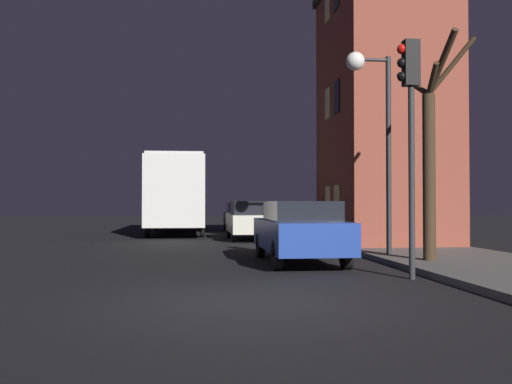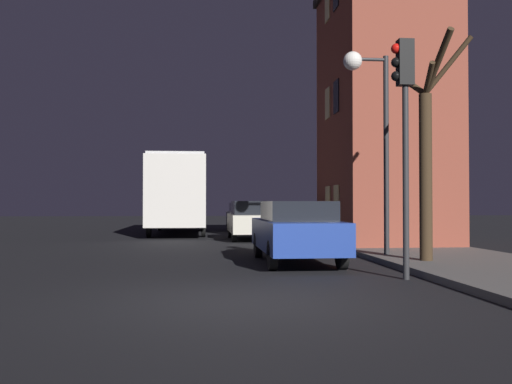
# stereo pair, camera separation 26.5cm
# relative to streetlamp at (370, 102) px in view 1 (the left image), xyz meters

# --- Properties ---
(ground_plane) EXTENTS (120.00, 120.00, 0.00)m
(ground_plane) POSITION_rel_streetlamp_xyz_m (-3.74, -5.96, -4.15)
(ground_plane) COLOR black
(brick_building) EXTENTS (3.87, 5.48, 9.32)m
(brick_building) POSITION_rel_streetlamp_xyz_m (1.95, 4.64, 0.67)
(brick_building) COLOR brown
(brick_building) RESTS_ON sidewalk
(streetlamp) EXTENTS (1.22, 0.50, 5.35)m
(streetlamp) POSITION_rel_streetlamp_xyz_m (0.00, 0.00, 0.00)
(streetlamp) COLOR #28282B
(streetlamp) RESTS_ON sidewalk
(traffic_light) EXTENTS (0.43, 0.24, 4.68)m
(traffic_light) POSITION_rel_streetlamp_xyz_m (-0.46, -3.90, -0.82)
(traffic_light) COLOR #28282B
(traffic_light) RESTS_ON ground
(bare_tree) EXTENTS (1.50, 2.12, 5.17)m
(bare_tree) POSITION_rel_streetlamp_xyz_m (0.86, -1.81, -1.53)
(bare_tree) COLOR #382819
(bare_tree) RESTS_ON sidewalk
(bus) EXTENTS (2.56, 10.15, 3.64)m
(bus) POSITION_rel_streetlamp_xyz_m (-5.44, 13.85, -1.99)
(bus) COLOR beige
(bus) RESTS_ON ground
(car_near_lane) EXTENTS (1.75, 4.76, 1.53)m
(car_near_lane) POSITION_rel_streetlamp_xyz_m (-2.04, -0.65, -3.34)
(car_near_lane) COLOR navy
(car_near_lane) RESTS_ON ground
(car_mid_lane) EXTENTS (1.86, 4.40, 1.57)m
(car_mid_lane) POSITION_rel_streetlamp_xyz_m (-2.27, 8.48, -3.33)
(car_mid_lane) COLOR beige
(car_mid_lane) RESTS_ON ground
(car_far_lane) EXTENTS (1.71, 4.69, 1.52)m
(car_far_lane) POSITION_rel_streetlamp_xyz_m (-2.02, 16.34, -3.34)
(car_far_lane) COLOR #B7BABF
(car_far_lane) RESTS_ON ground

